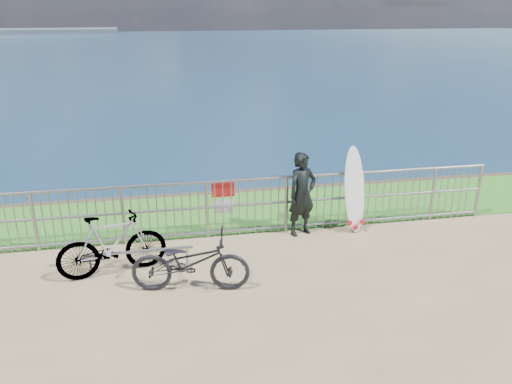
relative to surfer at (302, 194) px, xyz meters
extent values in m
plane|color=#2B7620|center=(-1.26, 1.25, -0.79)|extent=(120.00, 120.00, 0.00)
cube|color=brown|center=(-1.26, 2.45, -3.30)|extent=(120.00, 0.30, 5.00)
plane|color=navy|center=(-1.26, 88.55, -5.80)|extent=(260.00, 260.00, 0.00)
cube|color=#565E68|center=(-51.26, 166.55, -5.05)|extent=(70.00, 12.00, 1.50)
cylinder|color=gray|center=(-1.26, 0.15, 0.30)|extent=(10.00, 0.06, 0.06)
cylinder|color=gray|center=(-1.26, 0.15, -0.19)|extent=(10.00, 0.05, 0.05)
cylinder|color=gray|center=(-1.26, 0.15, -0.70)|extent=(10.00, 0.05, 0.05)
cylinder|color=gray|center=(-4.76, 0.15, -0.25)|extent=(0.06, 0.06, 1.10)
cylinder|color=gray|center=(-3.26, 0.15, -0.25)|extent=(0.06, 0.06, 1.10)
cylinder|color=gray|center=(-1.76, 0.15, -0.25)|extent=(0.06, 0.06, 1.10)
cylinder|color=gray|center=(-0.26, 0.15, -0.25)|extent=(0.06, 0.06, 1.10)
cylinder|color=gray|center=(1.24, 0.15, -0.25)|extent=(0.06, 0.06, 1.10)
cylinder|color=gray|center=(2.74, 0.15, -0.25)|extent=(0.06, 0.06, 1.10)
cylinder|color=gray|center=(3.74, 0.15, -0.25)|extent=(0.06, 0.06, 1.10)
cube|color=red|center=(-1.45, 0.21, 0.12)|extent=(0.42, 0.02, 0.30)
cube|color=white|center=(-1.45, 0.20, 0.12)|extent=(0.38, 0.01, 0.08)
cube|color=white|center=(-1.45, 0.21, -0.22)|extent=(0.36, 0.02, 0.26)
imported|color=black|center=(0.00, 0.00, 0.00)|extent=(0.68, 0.56, 1.60)
ellipsoid|color=white|center=(1.02, 0.00, 0.03)|extent=(0.50, 0.46, 1.65)
cone|color=red|center=(0.90, -0.12, -0.56)|extent=(0.10, 0.18, 0.10)
cone|color=red|center=(1.15, -0.12, -0.56)|extent=(0.10, 0.18, 0.10)
cone|color=red|center=(1.02, -0.12, -0.67)|extent=(0.10, 0.18, 0.10)
imported|color=black|center=(-2.17, -1.63, -0.33)|extent=(1.86, 0.90, 0.94)
imported|color=black|center=(-3.37, -0.91, -0.28)|extent=(1.79, 0.85, 1.04)
cylinder|color=gray|center=(-2.97, -0.87, -0.46)|extent=(1.75, 0.05, 0.05)
cylinder|color=gray|center=(-3.74, -0.87, -0.63)|extent=(0.04, 0.04, 0.34)
cylinder|color=gray|center=(-2.19, -0.87, -0.63)|extent=(0.04, 0.04, 0.34)
camera|label=1|loc=(-2.40, -8.32, 3.32)|focal=35.00mm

